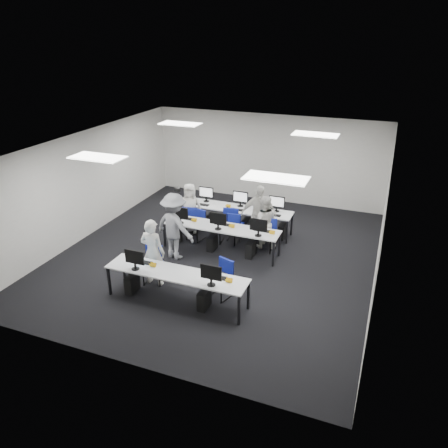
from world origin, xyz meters
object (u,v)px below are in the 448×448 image
at_px(chair_5, 191,224).
at_px(chair_6, 236,230).
at_px(student_3, 258,214).
at_px(chair_2, 196,230).
at_px(chair_3, 229,232).
at_px(chair_4, 264,241).
at_px(student_0, 153,252).
at_px(photographer, 174,226).
at_px(desk_mid, 221,228).
at_px(chair_1, 221,285).
at_px(student_2, 190,208).
at_px(student_1, 264,222).
at_px(chair_0, 154,271).
at_px(chair_7, 268,236).
at_px(desk_front, 176,275).

height_order(chair_5, chair_6, chair_5).
bearing_deg(student_3, chair_2, 171.63).
xyz_separation_m(chair_3, chair_4, (1.07, -0.14, -0.03)).
distance_m(chair_6, student_0, 3.18).
distance_m(chair_6, photographer, 2.06).
distance_m(desk_mid, chair_1, 2.24).
relative_size(desk_mid, student_2, 2.16).
height_order(student_1, photographer, photographer).
distance_m(desk_mid, chair_6, 0.97).
height_order(chair_0, student_0, student_0).
bearing_deg(student_3, chair_3, 177.44).
distance_m(student_1, photographer, 2.44).
bearing_deg(chair_0, chair_6, 54.82).
bearing_deg(chair_4, photographer, -158.72).
relative_size(desk_mid, student_0, 1.95).
height_order(desk_mid, student_3, student_3).
height_order(chair_0, chair_4, chair_0).
bearing_deg(chair_0, chair_7, 38.64).
bearing_deg(chair_4, chair_2, 170.85).
bearing_deg(student_1, desk_front, 57.31).
distance_m(chair_0, photographer, 1.42).
relative_size(chair_2, chair_6, 1.02).
distance_m(chair_0, student_1, 3.34).
relative_size(chair_2, chair_5, 0.99).
bearing_deg(chair_5, chair_3, -20.36).
xyz_separation_m(chair_0, student_0, (0.06, -0.07, 0.55)).
distance_m(chair_4, chair_7, 0.30).
bearing_deg(chair_3, student_1, -5.63).
bearing_deg(chair_5, chair_0, -94.99).
relative_size(chair_7, student_0, 0.54).
distance_m(desk_mid, photographer, 1.26).
bearing_deg(chair_0, chair_3, 55.13).
height_order(chair_1, student_0, student_0).
distance_m(chair_1, student_2, 3.65).
relative_size(desk_front, photographer, 1.79).
bearing_deg(student_1, chair_1, 70.61).
distance_m(student_2, photographer, 1.68).
xyz_separation_m(chair_4, student_0, (-1.93, -2.59, 0.55)).
relative_size(desk_mid, chair_4, 3.72).
xyz_separation_m(chair_0, chair_6, (1.02, 2.91, -0.01)).
bearing_deg(chair_6, student_0, -112.48).
bearing_deg(chair_6, chair_3, -117.19).
height_order(student_0, student_3, student_3).
bearing_deg(chair_6, student_3, -0.55).
xyz_separation_m(chair_6, chair_7, (0.99, -0.08, 0.01)).
height_order(chair_2, chair_4, chair_4).
bearing_deg(student_2, chair_6, -18.56).
bearing_deg(photographer, chair_3, -110.72).
bearing_deg(photographer, chair_1, 159.27).
relative_size(desk_mid, student_3, 1.90).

